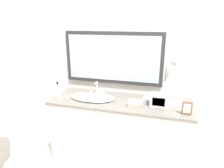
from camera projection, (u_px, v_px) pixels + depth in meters
name	position (u px, v px, depth m)	size (l,w,h in m)	color
wall_back	(126.00, 64.00, 2.59)	(8.00, 0.18, 2.55)	silver
vanity_counter	(120.00, 133.00, 2.54)	(1.69, 0.61, 0.90)	white
sink_basin	(92.00, 97.00, 2.46)	(0.55, 0.36, 0.17)	white
soap_bottle	(58.00, 90.00, 2.51)	(0.06, 0.06, 0.19)	white
appliance_box	(159.00, 100.00, 2.24)	(0.19, 0.13, 0.14)	#BCBCC1
picture_frame	(187.00, 108.00, 2.01)	(0.10, 0.01, 0.14)	brown
hand_towel_near_sink	(174.00, 102.00, 2.31)	(0.16, 0.11, 0.03)	white
hand_towel_far_corner	(135.00, 103.00, 2.25)	(0.15, 0.13, 0.05)	#B7A899
metal_tray	(151.00, 98.00, 2.47)	(0.18, 0.11, 0.01)	#ADADB2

